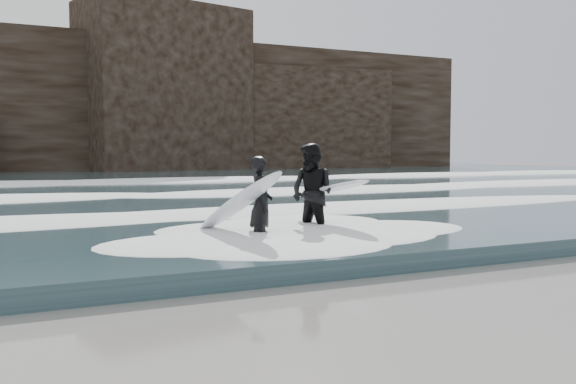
% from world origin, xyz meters
% --- Properties ---
extents(ground, '(120.00, 120.00, 0.00)m').
position_xyz_m(ground, '(0.00, 0.00, 0.00)').
color(ground, brown).
rests_on(ground, ground).
extents(sea, '(90.00, 52.00, 0.30)m').
position_xyz_m(sea, '(0.00, 29.00, 0.15)').
color(sea, '#2B434A').
rests_on(sea, ground).
extents(headland, '(70.00, 9.00, 10.00)m').
position_xyz_m(headland, '(0.00, 46.00, 5.00)').
color(headland, black).
rests_on(headland, ground).
extents(foam_near, '(60.00, 3.20, 0.20)m').
position_xyz_m(foam_near, '(0.00, 9.00, 0.40)').
color(foam_near, white).
rests_on(foam_near, sea).
extents(foam_mid, '(60.00, 4.00, 0.24)m').
position_xyz_m(foam_mid, '(0.00, 16.00, 0.42)').
color(foam_mid, white).
rests_on(foam_mid, sea).
extents(foam_far, '(60.00, 4.80, 0.30)m').
position_xyz_m(foam_far, '(0.00, 25.00, 0.45)').
color(foam_far, white).
rests_on(foam_far, sea).
extents(surfer_left, '(1.32, 2.18, 1.65)m').
position_xyz_m(surfer_left, '(0.30, 5.85, 0.84)').
color(surfer_left, black).
rests_on(surfer_left, ground).
extents(surfer_right, '(1.32, 2.33, 1.89)m').
position_xyz_m(surfer_right, '(1.79, 6.40, 0.95)').
color(surfer_right, black).
rests_on(surfer_right, ground).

